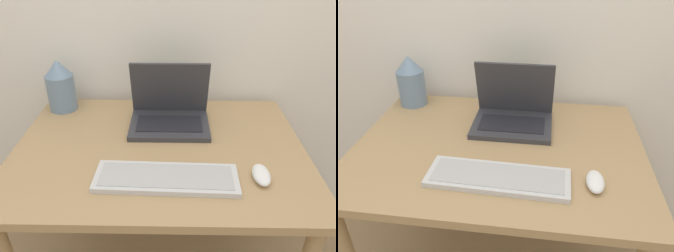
{
  "view_description": "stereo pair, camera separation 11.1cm",
  "coord_description": "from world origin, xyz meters",
  "views": [
    {
      "loc": [
        0.05,
        -0.61,
        1.37
      ],
      "look_at": [
        0.03,
        0.35,
        0.81
      ],
      "focal_mm": 35.0,
      "sensor_mm": 36.0,
      "label": 1
    },
    {
      "loc": [
        0.16,
        -0.6,
        1.37
      ],
      "look_at": [
        0.03,
        0.35,
        0.81
      ],
      "focal_mm": 35.0,
      "sensor_mm": 36.0,
      "label": 2
    }
  ],
  "objects": [
    {
      "name": "laptop",
      "position": [
        0.03,
        0.55,
        0.76
      ],
      "size": [
        0.31,
        0.24,
        0.25
      ],
      "color": "#333338",
      "rests_on": "desk"
    },
    {
      "name": "keyboard",
      "position": [
        0.03,
        0.19,
        0.72
      ],
      "size": [
        0.45,
        0.16,
        0.02
      ],
      "color": "silver",
      "rests_on": "desk"
    },
    {
      "name": "desk",
      "position": [
        0.0,
        0.38,
        0.61
      ],
      "size": [
        1.04,
        0.76,
        0.71
      ],
      "color": "tan",
      "rests_on": "ground_plane"
    },
    {
      "name": "vase",
      "position": [
        -0.43,
        0.67,
        0.82
      ],
      "size": [
        0.12,
        0.12,
        0.22
      ],
      "color": "slate",
      "rests_on": "desk"
    },
    {
      "name": "mouse",
      "position": [
        0.33,
        0.2,
        0.72
      ],
      "size": [
        0.05,
        0.1,
        0.03
      ],
      "color": "white",
      "rests_on": "desk"
    }
  ]
}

